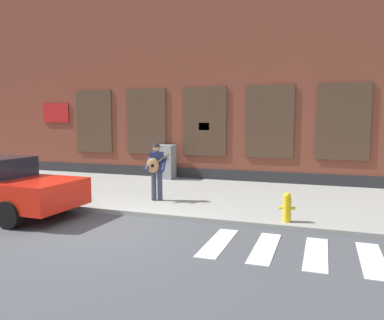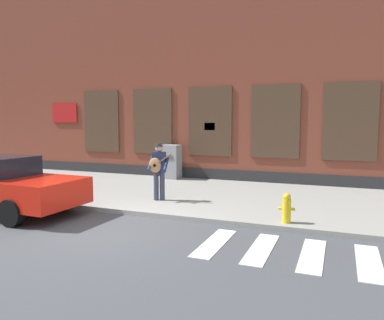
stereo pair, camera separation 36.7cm
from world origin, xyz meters
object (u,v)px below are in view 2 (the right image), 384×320
object	(u,v)px
busker	(158,168)
utility_box	(171,162)
red_car	(1,185)
fire_hydrant	(287,208)

from	to	relation	value
busker	utility_box	size ratio (longest dim) A/B	1.24
red_car	busker	size ratio (longest dim) A/B	2.72
red_car	busker	xyz separation A→B (m)	(3.51, 2.49, 0.33)
utility_box	fire_hydrant	xyz separation A→B (m)	(5.34, -5.14, -0.35)
busker	red_car	bearing A→B (deg)	-144.71
utility_box	fire_hydrant	bearing A→B (deg)	-43.89
utility_box	fire_hydrant	size ratio (longest dim) A/B	1.98
red_car	utility_box	xyz separation A→B (m)	(2.06, 6.50, 0.05)
red_car	utility_box	world-z (taller)	red_car
red_car	busker	bearing A→B (deg)	35.29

